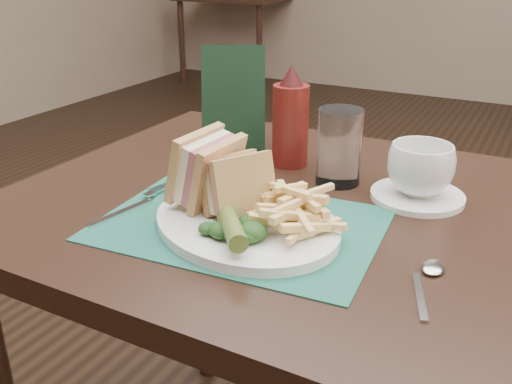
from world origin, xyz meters
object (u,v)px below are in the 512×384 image
at_px(sandwich_half_a, 195,165).
at_px(check_presenter, 233,98).
at_px(placemat, 241,224).
at_px(plate, 246,223).
at_px(drinking_glass, 339,147).
at_px(ketchup_bottle, 291,116).
at_px(coffee_cup, 420,169).
at_px(sandwich_half_b, 231,179).
at_px(table_main, 286,380).
at_px(table_bg_left, 237,39).
at_px(saucer, 417,196).

bearing_deg(sandwich_half_a, check_presenter, 112.51).
xyz_separation_m(placemat, plate, (0.01, -0.01, 0.01)).
distance_m(drinking_glass, ketchup_bottle, 0.12).
bearing_deg(drinking_glass, placemat, -106.42).
xyz_separation_m(coffee_cup, check_presenter, (-0.40, 0.09, 0.05)).
relative_size(sandwich_half_b, check_presenter, 0.45).
xyz_separation_m(table_main, sandwich_half_b, (-0.05, -0.11, 0.44)).
xyz_separation_m(placemat, drinking_glass, (0.07, 0.22, 0.06)).
bearing_deg(coffee_cup, sandwich_half_b, -137.75).
relative_size(plate, sandwich_half_a, 2.68).
distance_m(table_bg_left, ketchup_bottle, 4.29).
distance_m(sandwich_half_b, check_presenter, 0.35).
relative_size(table_main, sandwich_half_a, 8.03).
bearing_deg(table_main, drinking_glass, 68.10).
bearing_deg(coffee_cup, plate, -130.48).
bearing_deg(placemat, sandwich_half_b, 155.40).
bearing_deg(table_main, check_presenter, 138.94).
height_order(sandwich_half_a, ketchup_bottle, ketchup_bottle).
bearing_deg(placemat, sandwich_half_a, 170.39).
distance_m(plate, sandwich_half_a, 0.12).
bearing_deg(coffee_cup, check_presenter, 166.91).
height_order(coffee_cup, drinking_glass, drinking_glass).
bearing_deg(saucer, ketchup_bottle, 168.73).
height_order(table_bg_left, drinking_glass, drinking_glass).
distance_m(table_bg_left, check_presenter, 4.18).
relative_size(drinking_glass, ketchup_bottle, 0.70).
xyz_separation_m(sandwich_half_b, check_presenter, (-0.17, 0.30, 0.04)).
relative_size(table_bg_left, drinking_glass, 6.92).
bearing_deg(ketchup_bottle, check_presenter, 163.81).
relative_size(plate, drinking_glass, 2.31).
relative_size(sandwich_half_b, ketchup_bottle, 0.50).
relative_size(sandwich_half_a, check_presenter, 0.54).
distance_m(sandwich_half_a, check_presenter, 0.31).
bearing_deg(saucer, table_bg_left, 123.74).
height_order(plate, saucer, plate).
height_order(sandwich_half_a, coffee_cup, sandwich_half_a).
xyz_separation_m(plate, drinking_glass, (0.05, 0.23, 0.06)).
relative_size(drinking_glass, check_presenter, 0.63).
xyz_separation_m(table_bg_left, check_presenter, (2.07, -3.60, 0.48)).
height_order(saucer, check_presenter, check_presenter).
bearing_deg(placemat, coffee_cup, 46.51).
xyz_separation_m(table_main, drinking_glass, (0.04, 0.10, 0.44)).
bearing_deg(check_presenter, table_bg_left, 91.45).
bearing_deg(table_main, plate, -94.83).
xyz_separation_m(saucer, drinking_glass, (-0.14, 0.01, 0.06)).
xyz_separation_m(coffee_cup, drinking_glass, (-0.14, 0.01, 0.01)).
distance_m(table_main, sandwich_half_b, 0.46).
bearing_deg(drinking_glass, table_bg_left, 122.26).
distance_m(placemat, saucer, 0.30).
bearing_deg(sandwich_half_b, sandwich_half_a, -153.26).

